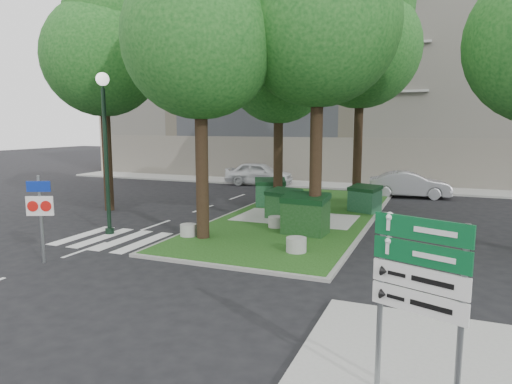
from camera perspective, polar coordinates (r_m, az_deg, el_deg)
The scene contains 25 objects.
ground at distance 13.47m, azimuth -6.11°, elevation -9.13°, with size 120.00×120.00×0.00m, color black.
median_island at distance 20.50m, azimuth 5.77°, elevation -2.88°, with size 6.00×16.00×0.12m, color #1B4212.
median_kerb at distance 20.50m, azimuth 5.77°, elevation -2.91°, with size 6.30×16.30×0.10m, color gray.
sidewalk_corner at distance 8.77m, azimuth 23.44°, elevation -19.34°, with size 5.00×4.00×0.12m, color #999993.
building_sidewalk at distance 30.69m, azimuth 10.41°, elevation 0.76°, with size 42.00×3.00×0.12m, color #999993.
zebra_crossing at distance 16.66m, azimuth -15.13°, elevation -5.94°, with size 5.00×3.00×0.01m, color silver.
apartment_building at distance 38.01m, azimuth 13.11°, elevation 14.12°, with size 41.00×12.00×16.00m, color #C2AE92.
tree_median_near_left at distance 16.12m, azimuth -6.68°, elevation 20.04°, with size 5.20×5.20×10.53m.
tree_median_near_right at distance 16.84m, azimuth 8.22°, elevation 21.83°, with size 5.60×5.60×11.46m.
tree_median_mid at distance 21.75m, azimuth 3.15°, elevation 16.11°, with size 4.80×4.80×9.99m.
tree_median_far at distance 24.06m, azimuth 13.27°, elevation 18.39°, with size 5.80×5.80×11.93m.
tree_street_left at distance 22.93m, azimuth -18.42°, elevation 17.01°, with size 5.40×5.40×11.00m.
dumpster_a at distance 22.28m, azimuth 1.78°, elevation -0.07°, with size 1.75×1.52×1.37m.
dumpster_b at distance 19.24m, azimuth 3.45°, elevation -1.55°, with size 1.62×1.37×1.28m.
dumpster_c at distance 16.66m, azimuth 6.20°, elevation -2.78°, with size 1.67×1.23×1.49m.
dumpster_d at distance 21.35m, azimuth 13.43°, elevation -0.84°, with size 1.58×1.36×1.24m.
bollard_left at distance 16.50m, azimuth -8.45°, elevation -4.72°, with size 0.59×0.59×0.42m, color #9D9E99.
bollard_right at distance 14.35m, azimuth 5.05°, elevation -6.58°, with size 0.63×0.63×0.45m, color #969691.
bollard_mid at distance 17.70m, azimuth 2.48°, elevation -3.75°, with size 0.59×0.59×0.42m, color #A2A29D.
litter_bin at distance 24.04m, azimuth 14.12°, elevation -0.32°, with size 0.46×0.46×0.80m, color #D3E81B.
street_lamp at distance 17.59m, azimuth -18.35°, elevation 6.88°, with size 0.47×0.47×5.91m.
traffic_sign_pole at distance 14.66m, azimuth -25.35°, elevation -1.75°, with size 0.73×0.36×2.60m.
directional_sign at distance 6.71m, azimuth 19.80°, elevation -10.63°, with size 1.27×0.52×2.69m.
car_white at distance 31.05m, azimuth 0.38°, elevation 2.33°, with size 1.85×4.60×1.57m, color silver.
car_silver at distance 27.06m, azimuth 18.62°, elevation 0.88°, with size 1.54×4.41×1.45m, color #97989E.
Camera 1 is at (6.12, -11.31, 4.03)m, focal length 32.00 mm.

